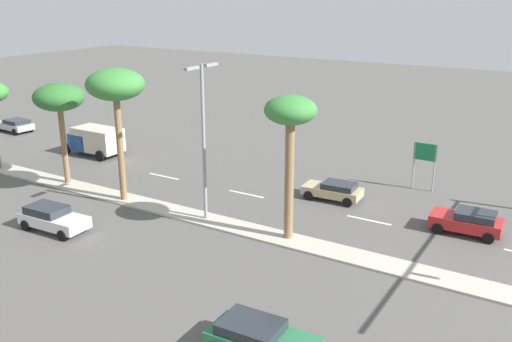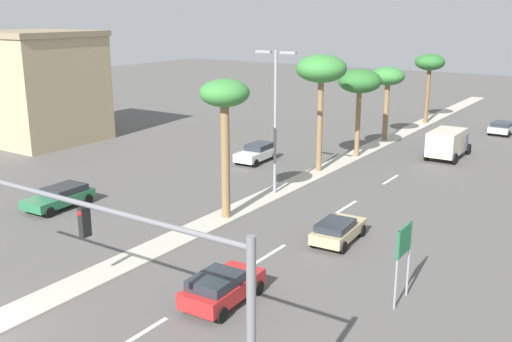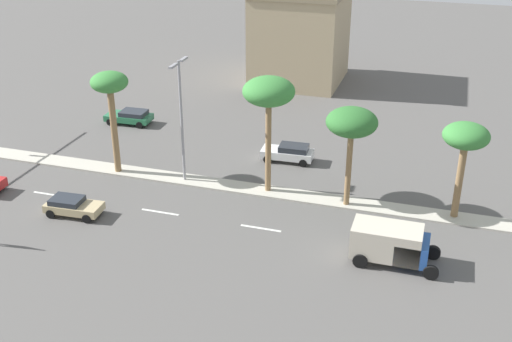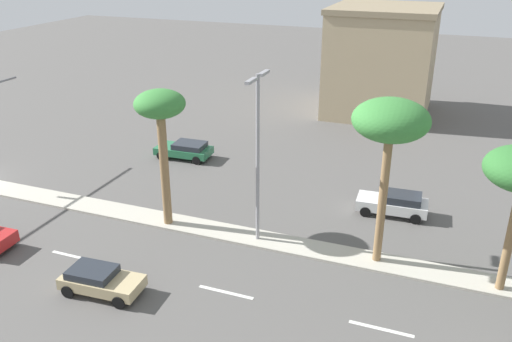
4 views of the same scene
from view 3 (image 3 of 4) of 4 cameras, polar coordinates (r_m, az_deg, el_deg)
name	(u,v)px [view 3 (image 3 of 4)]	position (r m, az deg, el deg)	size (l,w,h in m)	color
ground_plane	(283,194)	(46.56, 2.46, -2.10)	(160.00, 160.00, 0.00)	#565451
median_curb	(399,210)	(45.39, 12.75, -3.45)	(1.80, 75.51, 0.12)	#B7B2A3
lane_stripe_outboard	(50,194)	(48.86, -18.02, -2.02)	(0.20, 2.80, 0.01)	silver
lane_stripe_mid	(160,212)	(44.65, -8.62, -3.67)	(0.20, 2.80, 0.01)	silver
lane_stripe_center	(261,228)	(42.25, 0.44, -5.17)	(0.20, 2.80, 0.01)	silver
commercial_building	(300,36)	(71.02, 4.00, 12.03)	(10.28, 9.61, 10.05)	tan
palm_tree_front	(110,88)	(48.54, -13.02, 7.27)	(2.81, 2.81, 8.03)	olive
palm_tree_leading	(269,94)	(43.99, 1.15, 6.96)	(3.67, 3.67, 8.64)	olive
palm_tree_rear	(352,124)	(42.90, 8.61, 4.22)	(3.50, 3.50, 7.16)	olive
palm_tree_mid	(466,139)	(43.14, 18.34, 2.74)	(3.04, 3.04, 6.76)	olive
street_lamp_mid	(181,112)	(46.62, -6.75, 5.32)	(2.90, 0.24, 9.31)	gray
sedan_tan_mid	(72,206)	(45.31, -16.19, -3.03)	(2.03, 3.96, 1.25)	tan
sedan_white_outboard	(289,152)	(51.53, 2.98, 1.68)	(2.04, 4.29, 1.42)	silver
sedan_green_front	(130,116)	(60.44, -11.26, 4.84)	(2.24, 4.34, 1.28)	#287047
box_truck	(393,244)	(39.03, 12.21, -6.40)	(2.50, 5.28, 2.39)	#234C99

